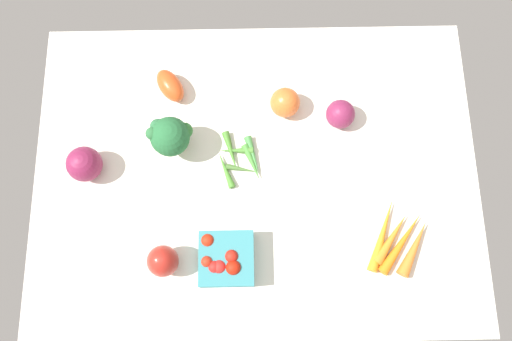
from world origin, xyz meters
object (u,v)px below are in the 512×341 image
object	(u,v)px
red_onion_center	(340,114)
red_onion_near_basket	(84,164)
heirloom_tomato_orange	(285,103)
carrot_bunch	(398,241)
okra_pile	(241,159)
bell_pepper_red	(163,261)
roma_tomato	(170,86)
broccoli_head	(170,136)
berry_basket	(226,259)

from	to	relation	value
red_onion_center	red_onion_near_basket	xyz separation A→B (cm)	(-59.16, -11.36, 0.63)
heirloom_tomato_orange	carrot_bunch	xyz separation A→B (cm)	(24.47, -32.85, -2.26)
okra_pile	bell_pepper_red	xyz separation A→B (cm)	(-16.84, -23.74, 3.68)
roma_tomato	broccoli_head	xyz separation A→B (cm)	(1.04, -14.31, 4.23)
red_onion_center	bell_pepper_red	bearing A→B (deg)	-140.36
carrot_bunch	berry_basket	bearing A→B (deg)	-174.78
okra_pile	red_onion_near_basket	distance (cm)	35.69
roma_tomato	red_onion_near_basket	distance (cm)	27.25
heirloom_tomato_orange	red_onion_center	world-z (taller)	heirloom_tomato_orange
roma_tomato	broccoli_head	distance (cm)	14.96
heirloom_tomato_orange	bell_pepper_red	xyz separation A→B (cm)	(-27.54, -36.64, 1.02)
red_onion_center	broccoli_head	size ratio (longest dim) A/B	0.59
red_onion_center	okra_pile	bearing A→B (deg)	-157.51
okra_pile	red_onion_center	bearing A→B (deg)	22.49
carrot_bunch	broccoli_head	bearing A→B (deg)	154.94
red_onion_center	heirloom_tomato_orange	bearing A→B (deg)	166.48
okra_pile	broccoli_head	size ratio (longest dim) A/B	1.20
broccoli_head	red_onion_near_basket	world-z (taller)	broccoli_head
red_onion_center	carrot_bunch	bearing A→B (deg)	-68.81
heirloom_tomato_orange	red_onion_center	bearing A→B (deg)	-13.52
red_onion_center	red_onion_near_basket	bearing A→B (deg)	-169.13
okra_pile	bell_pepper_red	size ratio (longest dim) A/B	1.52
okra_pile	carrot_bunch	distance (cm)	40.44
berry_basket	bell_pepper_red	xyz separation A→B (cm)	(-13.44, -0.26, 1.36)
red_onion_near_basket	broccoli_head	bearing A→B (deg)	15.33
carrot_bunch	bell_pepper_red	size ratio (longest dim) A/B	1.99
red_onion_center	broccoli_head	bearing A→B (deg)	-171.42
red_onion_center	broccoli_head	distance (cm)	39.97
red_onion_center	berry_basket	xyz separation A→B (cm)	(-27.03, -33.27, -0.22)
okra_pile	roma_tomato	bearing A→B (deg)	132.75
roma_tomato	heirloom_tomato_orange	size ratio (longest dim) A/B	1.28
roma_tomato	heirloom_tomato_orange	xyz separation A→B (cm)	(27.49, -5.26, 0.97)
okra_pile	carrot_bunch	bearing A→B (deg)	-29.57
heirloom_tomato_orange	broccoli_head	distance (cm)	28.14
heirloom_tomato_orange	red_onion_center	distance (cm)	13.30
heirloom_tomato_orange	okra_pile	xyz separation A→B (cm)	(-10.70, -12.89, -2.65)
red_onion_center	carrot_bunch	world-z (taller)	red_onion_center
berry_basket	broccoli_head	world-z (taller)	broccoli_head
red_onion_center	broccoli_head	world-z (taller)	broccoli_head
berry_basket	red_onion_near_basket	world-z (taller)	red_onion_near_basket
broccoli_head	bell_pepper_red	size ratio (longest dim) A/B	1.26
roma_tomato	broccoli_head	bearing A→B (deg)	151.16
okra_pile	broccoli_head	xyz separation A→B (cm)	(-15.74, 3.84, 5.91)
carrot_bunch	okra_pile	bearing A→B (deg)	150.43
roma_tomato	broccoli_head	world-z (taller)	broccoli_head
heirloom_tomato_orange	roma_tomato	bearing A→B (deg)	169.17
roma_tomato	heirloom_tomato_orange	bearing A→B (deg)	-133.84
berry_basket	bell_pepper_red	bearing A→B (deg)	-178.89
heirloom_tomato_orange	berry_basket	distance (cm)	39.02
red_onion_near_basket	bell_pepper_red	bearing A→B (deg)	-49.88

